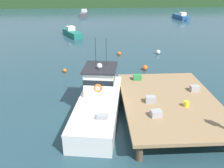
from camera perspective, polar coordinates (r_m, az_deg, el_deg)
ground_plane at (r=16.18m, az=-3.84°, el=-7.80°), size 200.00×200.00×0.00m
dock at (r=16.28m, az=13.24°, el=-3.89°), size 6.00×9.00×1.20m
main_fishing_boat at (r=16.35m, az=-2.92°, el=-3.38°), size 3.68×9.96×4.80m
crate_stack_near_edge at (r=15.56m, az=8.91°, el=-3.53°), size 0.63×0.48×0.40m
crate_single_by_cleat at (r=14.13m, az=10.16°, el=-6.70°), size 0.66×0.53×0.37m
crate_single_far at (r=17.79m, az=18.57°, el=-0.95°), size 0.61×0.46×0.38m
crate_stack_mid_dock at (r=18.78m, az=5.86°, el=1.58°), size 0.62×0.47×0.40m
bait_bucket at (r=15.57m, az=16.79°, el=-4.42°), size 0.32×0.32×0.34m
moored_boat_mid_harbor at (r=38.62m, az=-9.30°, el=11.61°), size 3.53×5.39×1.40m
moored_boat_far_left at (r=58.52m, az=-6.46°, el=15.87°), size 1.85×5.61×1.41m
moored_boat_off_the_point at (r=55.30m, az=15.73°, el=14.72°), size 2.29×5.86×1.46m
mooring_buoy_spare_mooring at (r=24.19m, az=7.62°, el=3.76°), size 0.51×0.51×0.51m
mooring_buoy_outer at (r=23.89m, az=-10.89°, el=3.09°), size 0.36×0.36×0.36m
mooring_buoy_inshore at (r=29.57m, az=10.62°, el=7.30°), size 0.50×0.50×0.50m
mooring_buoy_channel_marker at (r=28.66m, az=1.65°, el=7.10°), size 0.43×0.43×0.43m
far_shoreline at (r=76.13m, az=-3.66°, el=18.34°), size 120.00×8.00×2.40m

